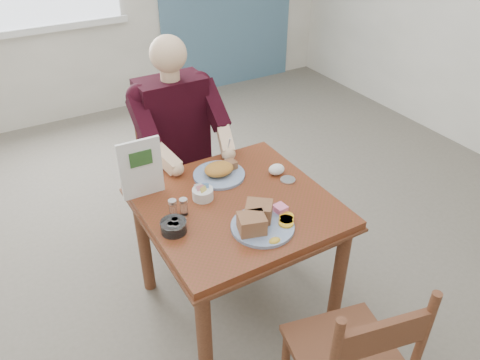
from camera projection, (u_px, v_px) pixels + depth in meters
floor at (237, 304)px, 2.75m from camera, size 6.00×6.00×0.00m
lemon_wedge at (275, 241)px, 2.06m from camera, size 0.07×0.05×0.03m
napkin at (276, 169)px, 2.53m from camera, size 0.10×0.09×0.06m
metal_dish at (288, 180)px, 2.49m from camera, size 0.10×0.10×0.01m
table at (237, 219)px, 2.40m from camera, size 0.92×0.92×0.75m
chair_far at (176, 172)px, 3.06m from camera, size 0.42×0.42×0.95m
diner at (178, 133)px, 2.81m from camera, size 0.53×0.56×1.39m
near_plate at (260, 221)px, 2.15m from camera, size 0.39×0.39×0.10m
far_plate at (220, 171)px, 2.51m from camera, size 0.29×0.29×0.08m
caddy at (203, 194)px, 2.34m from camera, size 0.12×0.12×0.08m
shakers at (178, 207)px, 2.22m from camera, size 0.10×0.07×0.09m
creamer at (174, 226)px, 2.13m from camera, size 0.15×0.15×0.06m
menu at (141, 168)px, 2.29m from camera, size 0.21×0.03×0.31m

